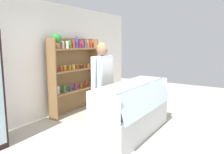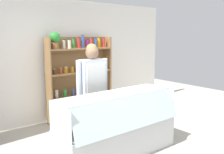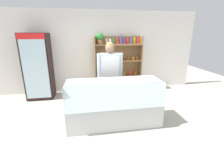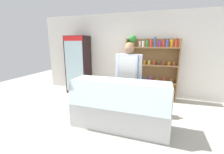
{
  "view_description": "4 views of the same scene",
  "coord_description": "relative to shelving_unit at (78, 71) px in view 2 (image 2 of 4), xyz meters",
  "views": [
    {
      "loc": [
        -3.49,
        -1.88,
        1.75
      ],
      "look_at": [
        0.27,
        0.55,
        1.06
      ],
      "focal_mm": 35.0,
      "sensor_mm": 36.0,
      "label": 1
    },
    {
      "loc": [
        -2.29,
        -2.95,
        1.91
      ],
      "look_at": [
        0.38,
        0.44,
        1.19
      ],
      "focal_mm": 40.0,
      "sensor_mm": 36.0,
      "label": 2
    },
    {
      "loc": [
        -0.39,
        -2.95,
        1.96
      ],
      "look_at": [
        0.18,
        0.56,
        0.93
      ],
      "focal_mm": 24.0,
      "sensor_mm": 36.0,
      "label": 3
    },
    {
      "loc": [
        0.91,
        -2.83,
        1.77
      ],
      "look_at": [
        -0.19,
        0.45,
        0.97
      ],
      "focal_mm": 24.0,
      "sensor_mm": 36.0,
      "label": 4
    }
  ],
  "objects": [
    {
      "name": "back_wall",
      "position": [
        -0.56,
        0.29,
        0.24
      ],
      "size": [
        6.8,
        0.1,
        2.7
      ],
      "primitive_type": "cube",
      "color": "white",
      "rests_on": "ground"
    },
    {
      "name": "shop_clerk",
      "position": [
        -0.41,
        -1.22,
        -0.05
      ],
      "size": [
        0.65,
        0.25,
        1.77
      ],
      "color": "#383D51",
      "rests_on": "ground"
    },
    {
      "name": "deli_display_case",
      "position": [
        -0.43,
        -1.94,
        -0.8
      ],
      "size": [
        2.02,
        0.74,
        1.01
      ],
      "color": "silver",
      "rests_on": "ground"
    },
    {
      "name": "shelving_unit",
      "position": [
        0.0,
        0.0,
        0.0
      ],
      "size": [
        1.57,
        0.29,
        1.98
      ],
      "color": "olive",
      "rests_on": "ground"
    }
  ]
}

